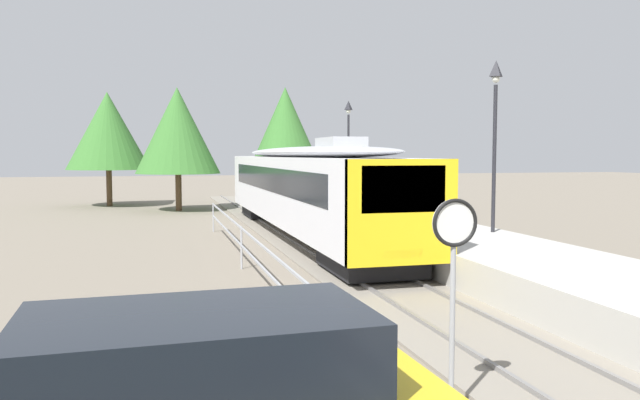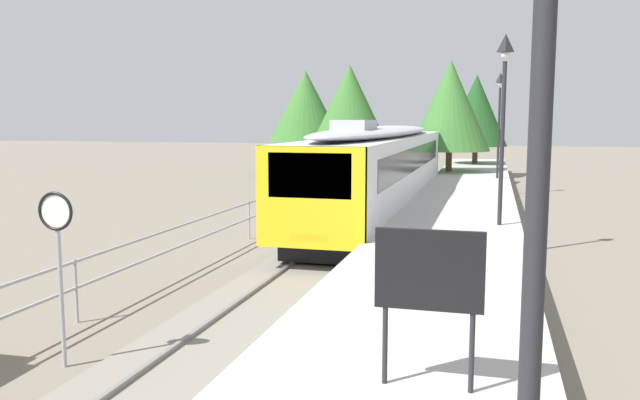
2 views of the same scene
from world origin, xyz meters
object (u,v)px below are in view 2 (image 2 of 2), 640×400
at_px(platform_lamp_far_end, 500,105).
at_px(speed_limit_sign, 57,235).
at_px(commuter_train, 381,163).
at_px(platform_lamp_mid_platform, 504,93).
at_px(platform_notice_board, 429,276).

height_order(platform_lamp_far_end, speed_limit_sign, platform_lamp_far_end).
relative_size(commuter_train, speed_limit_sign, 7.47).
bearing_deg(platform_lamp_far_end, platform_lamp_mid_platform, -90.00).
relative_size(platform_lamp_mid_platform, speed_limit_sign, 1.91).
bearing_deg(speed_limit_sign, commuter_train, 82.99).
height_order(commuter_train, platform_lamp_far_end, platform_lamp_far_end).
bearing_deg(commuter_train, platform_notice_board, -78.62).
bearing_deg(commuter_train, platform_lamp_far_end, 62.00).
xyz_separation_m(commuter_train, platform_lamp_far_end, (4.58, 8.61, 2.47)).
distance_m(platform_notice_board, speed_limit_sign, 5.97).
distance_m(platform_lamp_far_end, platform_notice_board, 27.17).
xyz_separation_m(platform_notice_board, speed_limit_sign, (-5.81, 1.35, -0.06)).
distance_m(commuter_train, platform_lamp_far_end, 10.06).
bearing_deg(platform_notice_board, platform_lamp_far_end, 88.16).
bearing_deg(platform_lamp_far_end, commuter_train, -118.00).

